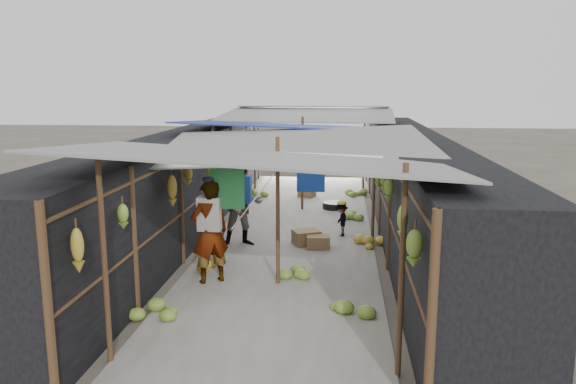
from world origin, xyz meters
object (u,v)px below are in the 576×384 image
(crate_near, at_px, (306,238))
(shopper_blue, at_px, (242,204))
(vendor_elderly, at_px, (210,232))
(black_basin, at_px, (334,206))
(vendor_seated, at_px, (341,220))

(crate_near, bearing_deg, shopper_blue, 163.49)
(shopper_blue, bearing_deg, crate_near, -9.11)
(crate_near, relative_size, vendor_elderly, 0.30)
(crate_near, height_order, vendor_elderly, vendor_elderly)
(black_basin, distance_m, vendor_elderly, 6.57)
(crate_near, xyz_separation_m, vendor_seated, (0.76, 0.76, 0.23))
(crate_near, height_order, shopper_blue, shopper_blue)
(shopper_blue, bearing_deg, black_basin, 46.38)
(vendor_elderly, bearing_deg, vendor_seated, -157.94)
(shopper_blue, relative_size, vendor_seated, 2.33)
(vendor_seated, bearing_deg, vendor_elderly, -47.73)
(crate_near, relative_size, shopper_blue, 0.30)
(vendor_elderly, bearing_deg, crate_near, -154.26)
(black_basin, height_order, vendor_seated, vendor_seated)
(vendor_elderly, height_order, vendor_seated, vendor_elderly)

